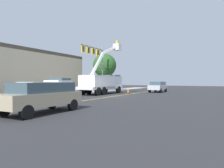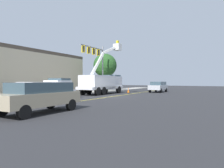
{
  "view_description": "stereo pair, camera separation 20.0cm",
  "coord_description": "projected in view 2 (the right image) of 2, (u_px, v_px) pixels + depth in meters",
  "views": [
    {
      "loc": [
        -19.61,
        -12.26,
        1.76
      ],
      "look_at": [
        2.24,
        1.69,
        1.4
      ],
      "focal_mm": 31.85,
      "sensor_mm": 36.0,
      "label": 1
    },
    {
      "loc": [
        -19.5,
        -12.43,
        1.76
      ],
      "look_at": [
        2.24,
        1.69,
        1.4
      ],
      "focal_mm": 31.85,
      "sensor_mm": 36.0,
      "label": 2
    }
  ],
  "objects": [
    {
      "name": "service_pickup_truck",
      "position": [
        48.0,
        88.0,
        18.77
      ],
      "size": [
        5.74,
        2.52,
        2.06
      ],
      "color": "white",
      "rests_on": "ground"
    },
    {
      "name": "trailing_sedan",
      "position": [
        40.0,
        95.0,
        11.0
      ],
      "size": [
        4.93,
        2.25,
        1.69
      ],
      "color": "tan",
      "rests_on": "ground"
    },
    {
      "name": "ground",
      "position": [
        114.0,
        96.0,
        23.14
      ],
      "size": [
        120.0,
        120.0,
        0.0
      ],
      "primitive_type": "plane",
      "color": "#2D2D30"
    },
    {
      "name": "street_tree_right",
      "position": [
        105.0,
        65.0,
        36.79
      ],
      "size": [
        4.34,
        4.34,
        6.88
      ],
      "color": "brown",
      "rests_on": "ground"
    },
    {
      "name": "traffic_cone_mid_front",
      "position": [
        128.0,
        90.0,
        30.05
      ],
      "size": [
        0.4,
        0.4,
        0.83
      ],
      "color": "black",
      "rests_on": "ground"
    },
    {
      "name": "commercial_building_backdrop",
      "position": [
        12.0,
        72.0,
        28.51
      ],
      "size": [
        24.0,
        8.99,
        6.32
      ],
      "color": "beige",
      "rests_on": "ground"
    },
    {
      "name": "traffic_signal_mast",
      "position": [
        96.0,
        57.0,
        31.07
      ],
      "size": [
        6.05,
        0.86,
        7.58
      ],
      "color": "gray",
      "rests_on": "ground"
    },
    {
      "name": "utility_bucket_truck",
      "position": [
        103.0,
        82.0,
        27.36
      ],
      "size": [
        8.36,
        3.55,
        7.4
      ],
      "color": "white",
      "rests_on": "ground"
    },
    {
      "name": "sidewalk_far_side",
      "position": [
        66.0,
        94.0,
        26.63
      ],
      "size": [
        60.1,
        8.04,
        0.12
      ],
      "primitive_type": "cube",
      "rotation": [
        0.0,
        0.0,
        0.07
      ],
      "color": "#B2ADA3",
      "rests_on": "ground"
    },
    {
      "name": "lane_centre_stripe",
      "position": [
        114.0,
        96.0,
        23.14
      ],
      "size": [
        49.87,
        3.87,
        0.01
      ],
      "primitive_type": "cube",
      "rotation": [
        0.0,
        0.0,
        0.07
      ],
      "color": "yellow",
      "rests_on": "ground"
    },
    {
      "name": "passing_minivan",
      "position": [
        158.0,
        86.0,
        31.81
      ],
      "size": [
        4.93,
        2.25,
        1.69
      ],
      "color": "silver",
      "rests_on": "ground"
    },
    {
      "name": "traffic_cone_leading",
      "position": [
        51.0,
        98.0,
        16.17
      ],
      "size": [
        0.4,
        0.4,
        0.88
      ],
      "color": "black",
      "rests_on": "ground"
    }
  ]
}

